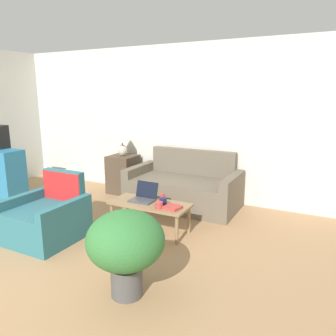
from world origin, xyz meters
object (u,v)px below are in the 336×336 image
at_px(cup_navy, 163,202).
at_px(couch, 184,189).
at_px(cup_white, 159,205).
at_px(potted_plant, 126,244).
at_px(table_lamp, 122,138).
at_px(book_red, 173,207).
at_px(laptop, 144,196).
at_px(coffee_table, 150,206).
at_px(cup_yellow, 162,197).
at_px(armchair, 48,219).

bearing_deg(cup_navy, couch, 101.03).
distance_m(cup_white, potted_plant, 1.23).
height_order(table_lamp, book_red, table_lamp).
relative_size(cup_white, book_red, 0.45).
bearing_deg(laptop, cup_white, -28.79).
bearing_deg(couch, potted_plant, -77.52).
bearing_deg(couch, laptop, -94.72).
distance_m(coffee_table, cup_navy, 0.22).
bearing_deg(book_red, coffee_table, 169.79).
xyz_separation_m(laptop, cup_yellow, (0.23, 0.10, -0.00)).
distance_m(laptop, cup_yellow, 0.25).
xyz_separation_m(coffee_table, cup_white, (0.21, -0.13, 0.09)).
relative_size(cup_yellow, potted_plant, 0.12).
bearing_deg(couch, armchair, -117.94).
height_order(armchair, table_lamp, table_lamp).
relative_size(coffee_table, cup_navy, 10.94).
distance_m(table_lamp, potted_plant, 3.25).
height_order(cup_navy, book_red, cup_navy).
bearing_deg(coffee_table, table_lamp, 135.35).
height_order(book_red, potted_plant, potted_plant).
bearing_deg(laptop, book_red, -13.75).
distance_m(couch, cup_yellow, 1.04).
relative_size(armchair, potted_plant, 1.03).
height_order(armchair, potted_plant, armchair).
distance_m(cup_white, book_red, 0.17).
relative_size(laptop, book_red, 1.45).
height_order(cup_yellow, cup_white, cup_yellow).
xyz_separation_m(couch, book_red, (0.39, -1.24, 0.14)).
bearing_deg(cup_white, cup_yellow, 110.00).
bearing_deg(cup_white, coffee_table, 148.40).
relative_size(armchair, laptop, 2.59).
distance_m(cup_navy, cup_white, 0.12).
height_order(laptop, potted_plant, potted_plant).
bearing_deg(cup_navy, coffee_table, 177.50).
bearing_deg(couch, book_red, -72.33).
distance_m(table_lamp, cup_navy, 2.09).
bearing_deg(book_red, cup_white, -158.12).
distance_m(laptop, cup_white, 0.38).
bearing_deg(laptop, potted_plant, -64.80).
relative_size(laptop, potted_plant, 0.40).
height_order(laptop, book_red, laptop).
distance_m(couch, potted_plant, 2.56).
bearing_deg(table_lamp, book_red, -39.13).
bearing_deg(potted_plant, coffee_table, 111.63).
height_order(couch, table_lamp, table_lamp).
bearing_deg(laptop, armchair, -139.17).
bearing_deg(laptop, cup_navy, -10.91).
relative_size(armchair, cup_white, 8.39).
relative_size(book_red, potted_plant, 0.27).
relative_size(laptop, cup_white, 3.23).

